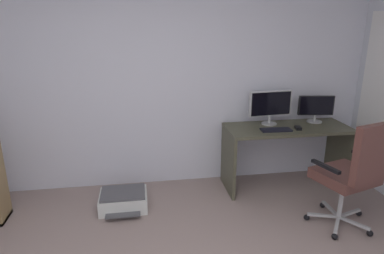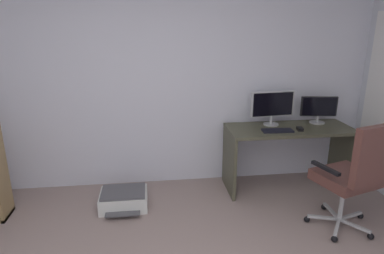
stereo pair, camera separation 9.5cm
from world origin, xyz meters
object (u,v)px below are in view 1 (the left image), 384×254
at_px(monitor_secondary, 316,107).
at_px(printer, 124,200).
at_px(desk, 286,143).
at_px(computer_mouse, 298,128).
at_px(office_chair, 355,170).
at_px(keyboard, 276,130).
at_px(monitor_main, 270,105).

relative_size(monitor_secondary, printer, 0.85).
bearing_deg(monitor_secondary, desk, -161.34).
xyz_separation_m(monitor_secondary, computer_mouse, (-0.33, -0.25, -0.17)).
distance_m(monitor_secondary, office_chair, 1.16).
distance_m(computer_mouse, office_chair, 0.88).
height_order(keyboard, printer, keyboard).
distance_m(computer_mouse, printer, 2.10).
bearing_deg(computer_mouse, desk, 130.83).
xyz_separation_m(monitor_main, office_chair, (0.41, -1.10, -0.37)).
xyz_separation_m(desk, monitor_secondary, (0.40, 0.14, 0.39)).
bearing_deg(monitor_secondary, keyboard, -156.55).
bearing_deg(keyboard, monitor_secondary, 25.57).
height_order(desk, office_chair, office_chair).
relative_size(computer_mouse, printer, 0.20).
xyz_separation_m(office_chair, printer, (-2.15, 0.72, -0.52)).
relative_size(keyboard, office_chair, 0.31).
relative_size(monitor_secondary, keyboard, 1.25).
height_order(desk, monitor_main, monitor_main).
xyz_separation_m(keyboard, office_chair, (0.43, -0.84, -0.15)).
bearing_deg(monitor_main, keyboard, -94.20).
bearing_deg(keyboard, office_chair, -60.79).
height_order(monitor_main, monitor_secondary, monitor_main).
bearing_deg(computer_mouse, monitor_secondary, 46.65).
bearing_deg(office_chair, monitor_main, 110.48).
relative_size(monitor_main, computer_mouse, 5.29).
distance_m(monitor_main, keyboard, 0.34).
distance_m(desk, printer, 1.98).
height_order(computer_mouse, printer, computer_mouse).
xyz_separation_m(computer_mouse, printer, (-1.98, -0.12, -0.67)).
xyz_separation_m(monitor_secondary, printer, (-2.32, -0.37, -0.84)).
bearing_deg(monitor_secondary, computer_mouse, -142.98).
distance_m(monitor_main, printer, 1.99).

